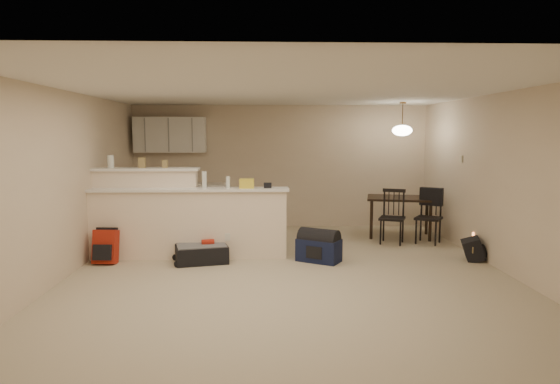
{
  "coord_description": "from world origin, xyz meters",
  "views": [
    {
      "loc": [
        -0.36,
        -6.74,
        1.92
      ],
      "look_at": [
        -0.1,
        0.7,
        1.05
      ],
      "focal_mm": 32.0,
      "sensor_mm": 36.0,
      "label": 1
    }
  ],
  "objects_px": {
    "dining_chair_near": "(392,217)",
    "red_backpack": "(106,247)",
    "black_daypack": "(473,250)",
    "dining_chair_far": "(428,217)",
    "navy_duffel": "(319,250)",
    "suitcase": "(202,254)",
    "dining_table": "(400,202)",
    "pendant_lamp": "(402,130)"
  },
  "relations": [
    {
      "from": "dining_chair_near",
      "to": "navy_duffel",
      "type": "bearing_deg",
      "value": -117.43
    },
    {
      "from": "dining_table",
      "to": "dining_chair_near",
      "type": "bearing_deg",
      "value": -104.25
    },
    {
      "from": "navy_duffel",
      "to": "dining_chair_near",
      "type": "bearing_deg",
      "value": 70.89
    },
    {
      "from": "dining_table",
      "to": "black_daypack",
      "type": "height_order",
      "value": "dining_table"
    },
    {
      "from": "dining_chair_far",
      "to": "navy_duffel",
      "type": "distance_m",
      "value": 2.4
    },
    {
      "from": "dining_table",
      "to": "dining_chair_far",
      "type": "bearing_deg",
      "value": -46.58
    },
    {
      "from": "pendant_lamp",
      "to": "dining_chair_near",
      "type": "bearing_deg",
      "value": -117.04
    },
    {
      "from": "pendant_lamp",
      "to": "suitcase",
      "type": "height_order",
      "value": "pendant_lamp"
    },
    {
      "from": "dining_chair_near",
      "to": "suitcase",
      "type": "relative_size",
      "value": 1.26
    },
    {
      "from": "suitcase",
      "to": "black_daypack",
      "type": "bearing_deg",
      "value": -13.38
    },
    {
      "from": "red_backpack",
      "to": "dining_chair_near",
      "type": "bearing_deg",
      "value": 18.7
    },
    {
      "from": "dining_table",
      "to": "black_daypack",
      "type": "distance_m",
      "value": 1.95
    },
    {
      "from": "dining_chair_far",
      "to": "suitcase",
      "type": "xyz_separation_m",
      "value": [
        -3.83,
        -1.19,
        -0.35
      ]
    },
    {
      "from": "dining_chair_far",
      "to": "red_backpack",
      "type": "height_order",
      "value": "dining_chair_far"
    },
    {
      "from": "dining_table",
      "to": "navy_duffel",
      "type": "relative_size",
      "value": 2.13
    },
    {
      "from": "pendant_lamp",
      "to": "black_daypack",
      "type": "bearing_deg",
      "value": -69.83
    },
    {
      "from": "dining_chair_near",
      "to": "red_backpack",
      "type": "bearing_deg",
      "value": -142.91
    },
    {
      "from": "red_backpack",
      "to": "pendant_lamp",
      "type": "bearing_deg",
      "value": 24.07
    },
    {
      "from": "dining_table",
      "to": "black_daypack",
      "type": "relative_size",
      "value": 3.63
    },
    {
      "from": "pendant_lamp",
      "to": "suitcase",
      "type": "distance_m",
      "value": 4.32
    },
    {
      "from": "dining_chair_far",
      "to": "suitcase",
      "type": "height_order",
      "value": "dining_chair_far"
    },
    {
      "from": "dining_chair_near",
      "to": "navy_duffel",
      "type": "height_order",
      "value": "dining_chair_near"
    },
    {
      "from": "pendant_lamp",
      "to": "dining_chair_far",
      "type": "relative_size",
      "value": 0.65
    },
    {
      "from": "dining_table",
      "to": "suitcase",
      "type": "relative_size",
      "value": 1.78
    },
    {
      "from": "black_daypack",
      "to": "suitcase",
      "type": "bearing_deg",
      "value": 106.99
    },
    {
      "from": "dining_table",
      "to": "pendant_lamp",
      "type": "xyz_separation_m",
      "value": [
        -0.0,
        -0.0,
        1.33
      ]
    },
    {
      "from": "suitcase",
      "to": "red_backpack",
      "type": "xyz_separation_m",
      "value": [
        -1.42,
        0.0,
        0.12
      ]
    },
    {
      "from": "navy_duffel",
      "to": "dining_chair_far",
      "type": "bearing_deg",
      "value": 60.81
    },
    {
      "from": "dining_chair_near",
      "to": "red_backpack",
      "type": "relative_size",
      "value": 1.9
    },
    {
      "from": "suitcase",
      "to": "black_daypack",
      "type": "height_order",
      "value": "black_daypack"
    },
    {
      "from": "navy_duffel",
      "to": "black_daypack",
      "type": "xyz_separation_m",
      "value": [
        2.37,
        0.0,
        -0.01
      ]
    },
    {
      "from": "pendant_lamp",
      "to": "dining_chair_near",
      "type": "relative_size",
      "value": 0.65
    },
    {
      "from": "dining_chair_far",
      "to": "navy_duffel",
      "type": "relative_size",
      "value": 1.51
    },
    {
      "from": "red_backpack",
      "to": "black_daypack",
      "type": "relative_size",
      "value": 1.35
    },
    {
      "from": "red_backpack",
      "to": "dining_table",
      "type": "bearing_deg",
      "value": 24.07
    },
    {
      "from": "navy_duffel",
      "to": "black_daypack",
      "type": "relative_size",
      "value": 1.7
    },
    {
      "from": "dining_table",
      "to": "pendant_lamp",
      "type": "relative_size",
      "value": 2.17
    },
    {
      "from": "dining_chair_near",
      "to": "suitcase",
      "type": "bearing_deg",
      "value": -136.91
    },
    {
      "from": "dining_chair_near",
      "to": "dining_chair_far",
      "type": "distance_m",
      "value": 0.64
    },
    {
      "from": "red_backpack",
      "to": "black_daypack",
      "type": "height_order",
      "value": "red_backpack"
    },
    {
      "from": "dining_chair_near",
      "to": "black_daypack",
      "type": "relative_size",
      "value": 2.57
    },
    {
      "from": "dining_table",
      "to": "suitcase",
      "type": "height_order",
      "value": "dining_table"
    }
  ]
}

